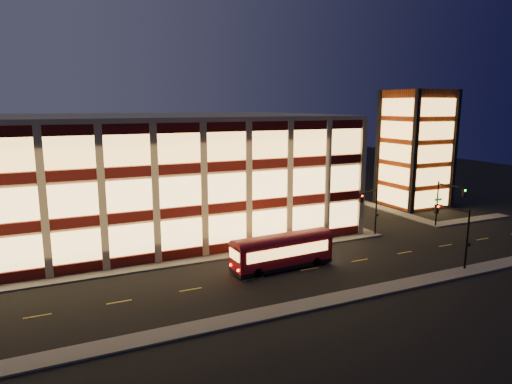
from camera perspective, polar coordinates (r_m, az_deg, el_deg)
name	(u,v)px	position (r m, az deg, el deg)	size (l,w,h in m)	color
ground	(192,265)	(46.59, -7.95, -8.98)	(200.00, 200.00, 0.00)	black
sidewalk_office_south	(160,265)	(46.77, -11.88, -8.94)	(54.00, 2.00, 0.15)	#514F4C
sidewalk_office_east	(304,208)	(70.64, 5.98, -2.03)	(2.00, 30.00, 0.15)	#514F4C
sidewalk_tower_south	(469,220)	(69.65, 25.11, -3.19)	(14.00, 2.00, 0.15)	#514F4C
sidewalk_tower_west	(362,202)	(76.76, 13.06, -1.22)	(2.00, 30.00, 0.15)	#514F4C
sidewalk_near	(244,318)	(35.27, -1.52, -15.48)	(100.00, 2.00, 0.15)	#514F4C
office_building	(130,172)	(60.34, -15.51, 2.37)	(50.45, 30.45, 14.50)	tan
stair_tower	(415,149)	(75.57, 19.29, 5.11)	(8.60, 8.60, 18.00)	#8C3814
traffic_signal_far	(371,204)	(55.91, 14.18, -1.48)	(3.79, 1.87, 6.00)	black
traffic_signal_right	(446,198)	(62.97, 22.70, -0.65)	(1.20, 4.37, 6.00)	black
traffic_signal_near	(456,225)	(48.89, 23.68, -3.80)	(0.32, 4.45, 6.00)	black
trolley_bus	(282,249)	(44.73, 3.28, -7.14)	(10.36, 3.19, 3.46)	maroon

